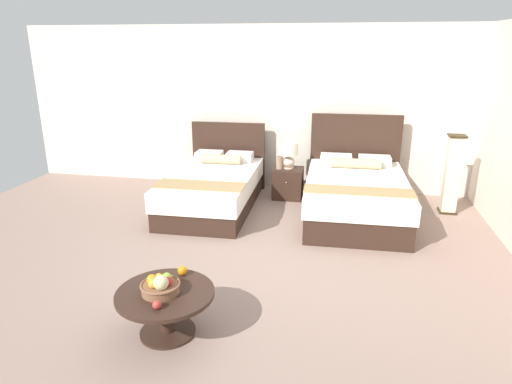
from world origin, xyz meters
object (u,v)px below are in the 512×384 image
at_px(table_lamp, 289,153).
at_px(loose_orange, 182,271).
at_px(loose_apple, 157,305).
at_px(floor_lamp_corner, 452,175).
at_px(bed_near_corner, 355,194).
at_px(nightstand, 288,183).
at_px(fruit_bowl, 160,286).
at_px(bed_near_window, 214,187).
at_px(coffee_table, 166,303).
at_px(vase, 279,163).

bearing_deg(table_lamp, loose_orange, -98.45).
height_order(loose_apple, floor_lamp_corner, floor_lamp_corner).
relative_size(bed_near_corner, loose_orange, 25.60).
height_order(nightstand, fruit_bowl, fruit_bowl).
distance_m(bed_near_window, loose_orange, 2.89).
bearing_deg(table_lamp, nightstand, -90.00).
bearing_deg(coffee_table, bed_near_corner, 62.89).
height_order(coffee_table, fruit_bowl, fruit_bowl).
bearing_deg(floor_lamp_corner, bed_near_window, -172.82).
height_order(fruit_bowl, loose_apple, fruit_bowl).
height_order(nightstand, floor_lamp_corner, floor_lamp_corner).
height_order(bed_near_corner, vase, bed_near_corner).
distance_m(bed_near_window, bed_near_corner, 2.10).
bearing_deg(bed_near_window, fruit_bowl, -81.63).
distance_m(nightstand, vase, 0.37).
height_order(bed_near_window, table_lamp, bed_near_window).
height_order(coffee_table, loose_orange, loose_orange).
relative_size(fruit_bowl, loose_apple, 4.70).
distance_m(bed_near_window, table_lamp, 1.32).
distance_m(bed_near_window, fruit_bowl, 3.20).
relative_size(table_lamp, floor_lamp_corner, 0.36).
distance_m(nightstand, floor_lamp_corner, 2.43).
bearing_deg(vase, loose_apple, -95.55).
height_order(nightstand, loose_apple, nightstand).
xyz_separation_m(table_lamp, coffee_table, (-0.56, -3.79, -0.45)).
bearing_deg(fruit_bowl, floor_lamp_corner, 50.24).
bearing_deg(loose_apple, bed_near_corner, 65.14).
xyz_separation_m(bed_near_window, floor_lamp_corner, (3.46, 0.44, 0.27)).
bearing_deg(nightstand, table_lamp, 90.00).
bearing_deg(floor_lamp_corner, nightstand, 175.28).
height_order(table_lamp, coffee_table, table_lamp).
xyz_separation_m(nightstand, coffee_table, (-0.56, -3.77, 0.05)).
bearing_deg(vase, table_lamp, 23.14).
bearing_deg(table_lamp, coffee_table, -98.45).
height_order(fruit_bowl, floor_lamp_corner, floor_lamp_corner).
bearing_deg(loose_apple, vase, 84.45).
height_order(nightstand, table_lamp, table_lamp).
xyz_separation_m(nightstand, table_lamp, (0.00, 0.02, 0.50)).
height_order(bed_near_window, nightstand, bed_near_window).
bearing_deg(nightstand, loose_orange, -98.49).
bearing_deg(table_lamp, bed_near_window, -148.19).
relative_size(nightstand, loose_apple, 6.89).
xyz_separation_m(bed_near_window, loose_apple, (0.53, -3.39, 0.13)).
relative_size(nightstand, loose_orange, 5.73).
distance_m(bed_near_corner, loose_apple, 3.74).
xyz_separation_m(vase, loose_apple, (-0.39, -3.98, -0.15)).
xyz_separation_m(bed_near_window, loose_orange, (0.54, -2.83, 0.14)).
relative_size(bed_near_window, bed_near_corner, 1.01).
xyz_separation_m(bed_near_window, bed_near_corner, (2.10, 0.00, 0.03)).
height_order(loose_apple, loose_orange, loose_orange).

